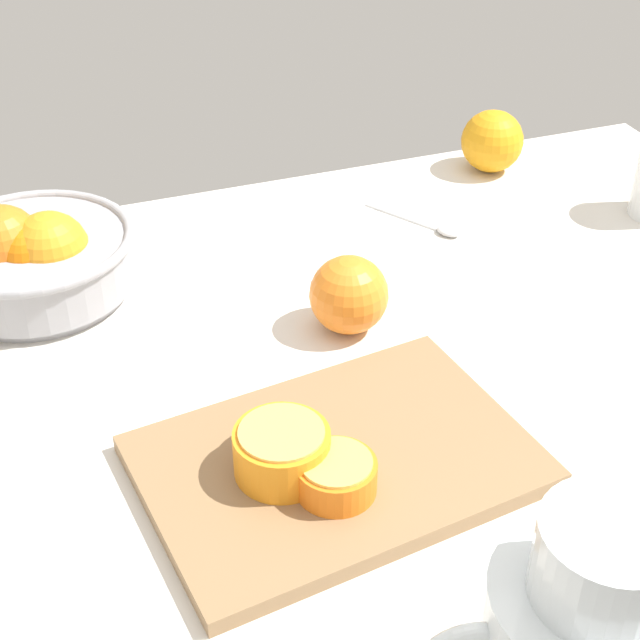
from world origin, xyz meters
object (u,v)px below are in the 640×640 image
object	(u,v)px
fruit_bowl	(33,256)
loose_orange_2	(492,141)
cutting_board	(337,462)
orange_half_0	(282,451)
orange_half_2	(280,440)
spoon	(428,224)
orange_half_1	(336,475)
loose_orange_1	(349,295)

from	to	relation	value
fruit_bowl	loose_orange_2	world-z (taller)	fruit_bowl
cutting_board	loose_orange_2	xyz separation A→B (cm)	(42.32, 49.56, 3.52)
fruit_bowl	orange_half_0	bearing A→B (deg)	-67.03
orange_half_2	spoon	size ratio (longest dim) A/B	0.53
fruit_bowl	cutting_board	world-z (taller)	fruit_bowl
cutting_board	orange_half_1	xyz separation A→B (cm)	(-1.60, -3.98, 2.48)
orange_half_0	spoon	xyz separation A→B (cm)	(32.03, 37.58, -3.53)
orange_half_1	spoon	world-z (taller)	orange_half_1
fruit_bowl	orange_half_2	size ratio (longest dim) A/B	3.37
orange_half_2	orange_half_1	bearing A→B (deg)	-61.66
loose_orange_1	spoon	world-z (taller)	loose_orange_1
orange_half_1	orange_half_0	bearing A→B (deg)	133.47
orange_half_1	orange_half_2	distance (cm)	6.54
fruit_bowl	cutting_board	size ratio (longest dim) A/B	0.68
cutting_board	loose_orange_2	distance (cm)	65.27
fruit_bowl	orange_half_0	distance (cm)	42.62
loose_orange_1	cutting_board	bearing A→B (deg)	-114.22
orange_half_2	spoon	bearing A→B (deg)	48.47
loose_orange_1	spoon	bearing A→B (deg)	44.08
cutting_board	orange_half_0	xyz separation A→B (cm)	(-5.19, -0.20, 3.12)
spoon	fruit_bowl	bearing A→B (deg)	178.06
cutting_board	orange_half_2	size ratio (longest dim) A/B	4.98
orange_half_0	orange_half_1	xyz separation A→B (cm)	(3.59, -3.78, -0.64)
orange_half_2	loose_orange_2	xyz separation A→B (cm)	(47.03, 47.79, 0.90)
orange_half_0	orange_half_1	size ratio (longest dim) A/B	1.21
orange_half_2	loose_orange_2	size ratio (longest dim) A/B	0.79
cutting_board	orange_half_0	bearing A→B (deg)	-177.84
orange_half_2	spoon	world-z (taller)	orange_half_2
cutting_board	orange_half_1	size ratio (longest dim) A/B	4.86
cutting_board	orange_half_0	distance (cm)	6.05
cutting_board	orange_half_2	world-z (taller)	orange_half_2
spoon	loose_orange_1	bearing A→B (deg)	-135.92
cutting_board	loose_orange_1	world-z (taller)	loose_orange_1
orange_half_0	cutting_board	bearing A→B (deg)	2.16
cutting_board	orange_half_2	distance (cm)	5.67
loose_orange_2	orange_half_1	bearing A→B (deg)	-129.37
cutting_board	loose_orange_1	distance (cm)	22.40
orange_half_2	orange_half_0	bearing A→B (deg)	-103.83
orange_half_0	orange_half_2	xyz separation A→B (cm)	(0.48, 1.97, -0.50)
fruit_bowl	cutting_board	bearing A→B (deg)	-60.80
orange_half_2	cutting_board	bearing A→B (deg)	-20.66
orange_half_0	loose_orange_2	world-z (taller)	loose_orange_2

